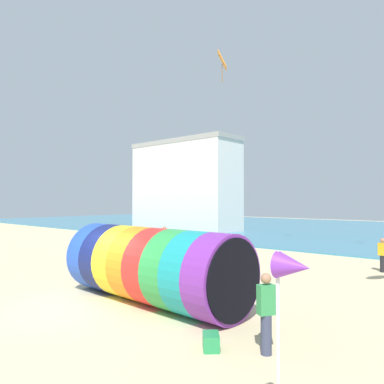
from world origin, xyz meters
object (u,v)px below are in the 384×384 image
object	(u,v)px
giant_inflatable_tube	(152,265)
kite_handler	(266,312)
cooler_box	(211,342)
beach_flag	(292,276)
bystander_far_left	(383,255)
kite_orange_diamond	(222,61)
bystander_mid_beach	(164,239)

from	to	relation	value
giant_inflatable_tube	kite_handler	xyz separation A→B (m)	(4.92, -1.14, -0.32)
giant_inflatable_tube	kite_handler	distance (m)	5.06
kite_handler	cooler_box	distance (m)	1.42
beach_flag	cooler_box	xyz separation A→B (m)	(-3.06, 2.18, -2.20)
kite_handler	beach_flag	world-z (taller)	beach_flag
cooler_box	beach_flag	bearing A→B (deg)	-35.42
giant_inflatable_tube	bystander_far_left	distance (m)	11.48
giant_inflatable_tube	cooler_box	xyz separation A→B (m)	(3.86, -1.73, -1.05)
kite_handler	kite_orange_diamond	world-z (taller)	kite_orange_diamond
giant_inflatable_tube	kite_orange_diamond	size ratio (longest dim) A/B	4.63
kite_orange_diamond	kite_handler	bearing A→B (deg)	-47.47
giant_inflatable_tube	bystander_mid_beach	size ratio (longest dim) A/B	4.18
kite_handler	bystander_mid_beach	distance (m)	16.60
bystander_far_left	kite_orange_diamond	bearing A→B (deg)	-141.08
kite_orange_diamond	cooler_box	bearing A→B (deg)	-54.65
kite_orange_diamond	bystander_far_left	xyz separation A→B (m)	(5.81, 4.69, -9.27)
giant_inflatable_tube	bystander_far_left	size ratio (longest dim) A/B	4.36
giant_inflatable_tube	bystander_far_left	xyz separation A→B (m)	(4.19, 10.68, -0.42)
giant_inflatable_tube	cooler_box	size ratio (longest dim) A/B	13.36
kite_handler	bystander_far_left	size ratio (longest dim) A/B	1.11
bystander_far_left	cooler_box	size ratio (longest dim) A/B	3.06
bystander_far_left	kite_handler	bearing A→B (deg)	-86.48
kite_handler	kite_orange_diamond	bearing A→B (deg)	132.53
kite_orange_diamond	cooler_box	xyz separation A→B (m)	(5.48, -7.72, -9.90)
kite_handler	bystander_far_left	world-z (taller)	kite_handler
giant_inflatable_tube	kite_handler	world-z (taller)	giant_inflatable_tube
giant_inflatable_tube	kite_handler	size ratio (longest dim) A/B	3.95
beach_flag	cooler_box	distance (m)	4.35
giant_inflatable_tube	cooler_box	bearing A→B (deg)	-24.20
bystander_far_left	bystander_mid_beach	bearing A→B (deg)	-171.29
giant_inflatable_tube	beach_flag	bearing A→B (deg)	-29.47
bystander_mid_beach	kite_orange_diamond	bearing A→B (deg)	-22.07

